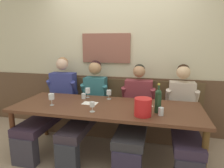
# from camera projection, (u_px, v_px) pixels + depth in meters

# --- Properties ---
(ground_plane) EXTENTS (6.80, 6.80, 0.02)m
(ground_plane) POSITION_uv_depth(u_px,v_px,m) (104.00, 160.00, 2.76)
(ground_plane) COLOR tan
(ground_plane) RESTS_ON ground
(room_wall_back) EXTENTS (6.80, 0.12, 2.80)m
(room_wall_back) POSITION_uv_depth(u_px,v_px,m) (120.00, 53.00, 3.51)
(room_wall_back) COLOR beige
(room_wall_back) RESTS_ON ground
(wood_wainscot_panel) EXTENTS (6.80, 0.03, 0.98)m
(wood_wainscot_panel) POSITION_uv_depth(u_px,v_px,m) (119.00, 103.00, 3.65)
(wood_wainscot_panel) COLOR brown
(wood_wainscot_panel) RESTS_ON ground
(wall_bench) EXTENTS (2.82, 0.42, 0.94)m
(wall_bench) POSITION_uv_depth(u_px,v_px,m) (117.00, 118.00, 3.49)
(wall_bench) COLOR brown
(wall_bench) RESTS_ON ground
(dining_table) EXTENTS (2.52, 0.92, 0.74)m
(dining_table) POSITION_uv_depth(u_px,v_px,m) (106.00, 110.00, 2.73)
(dining_table) COLOR #563120
(dining_table) RESTS_ON ground
(person_right_seat) EXTENTS (0.54, 1.34, 1.33)m
(person_right_seat) POSITION_uv_depth(u_px,v_px,m) (54.00, 101.00, 3.27)
(person_right_seat) COLOR #363340
(person_right_seat) RESTS_ON ground
(person_center_left_seat) EXTENTS (0.47, 1.35, 1.28)m
(person_center_left_seat) POSITION_uv_depth(u_px,v_px,m) (89.00, 104.00, 3.15)
(person_center_left_seat) COLOR #2F313C
(person_center_left_seat) RESTS_ON ground
(person_left_seat) EXTENTS (0.54, 1.34, 1.24)m
(person_left_seat) POSITION_uv_depth(u_px,v_px,m) (135.00, 111.00, 2.95)
(person_left_seat) COLOR #2F2941
(person_left_seat) RESTS_ON ground
(person_center_right_seat) EXTENTS (0.49, 1.34, 1.25)m
(person_center_right_seat) POSITION_uv_depth(u_px,v_px,m) (183.00, 113.00, 2.80)
(person_center_right_seat) COLOR #2D2A37
(person_center_right_seat) RESTS_ON ground
(ice_bucket) EXTENTS (0.20, 0.20, 0.21)m
(ice_bucket) POSITION_uv_depth(u_px,v_px,m) (143.00, 107.00, 2.33)
(ice_bucket) COLOR red
(ice_bucket) RESTS_ON dining_table
(wine_bottle_amber_mid) EXTENTS (0.08, 0.08, 0.36)m
(wine_bottle_amber_mid) POSITION_uv_depth(u_px,v_px,m) (158.00, 100.00, 2.42)
(wine_bottle_amber_mid) COLOR #1E3B23
(wine_bottle_amber_mid) RESTS_ON dining_table
(wine_glass_mid_left) EXTENTS (0.07, 0.07, 0.15)m
(wine_glass_mid_left) POSITION_uv_depth(u_px,v_px,m) (88.00, 91.00, 3.09)
(wine_glass_mid_left) COLOR silver
(wine_glass_mid_left) RESTS_ON dining_table
(wine_glass_near_bucket) EXTENTS (0.08, 0.08, 0.16)m
(wine_glass_near_bucket) POSITION_uv_depth(u_px,v_px,m) (51.00, 97.00, 2.71)
(wine_glass_near_bucket) COLOR silver
(wine_glass_near_bucket) RESTS_ON dining_table
(wine_glass_mid_right) EXTENTS (0.07, 0.07, 0.14)m
(wine_glass_mid_right) POSITION_uv_depth(u_px,v_px,m) (109.00, 93.00, 3.01)
(wine_glass_mid_right) COLOR silver
(wine_glass_mid_right) RESTS_ON dining_table
(wine_glass_by_bottle) EXTENTS (0.07, 0.07, 0.13)m
(wine_glass_by_bottle) POSITION_uv_depth(u_px,v_px,m) (92.00, 105.00, 2.46)
(wine_glass_by_bottle) COLOR silver
(wine_glass_by_bottle) RESTS_ON dining_table
(water_tumbler_center) EXTENTS (0.06, 0.06, 0.10)m
(water_tumbler_center) POSITION_uv_depth(u_px,v_px,m) (161.00, 111.00, 2.35)
(water_tumbler_center) COLOR silver
(water_tumbler_center) RESTS_ON dining_table
(water_tumbler_left) EXTENTS (0.07, 0.07, 0.08)m
(water_tumbler_left) POSITION_uv_depth(u_px,v_px,m) (84.00, 96.00, 3.04)
(water_tumbler_left) COLOR silver
(water_tumbler_left) RESTS_ON dining_table
(water_tumbler_right) EXTENTS (0.06, 0.06, 0.09)m
(water_tumbler_right) POSITION_uv_depth(u_px,v_px,m) (147.00, 105.00, 2.59)
(water_tumbler_right) COLOR silver
(water_tumbler_right) RESTS_ON dining_table
(tasting_sheet_left_guest) EXTENTS (0.21, 0.16, 0.00)m
(tasting_sheet_left_guest) POSITION_uv_depth(u_px,v_px,m) (90.00, 103.00, 2.81)
(tasting_sheet_left_guest) COLOR white
(tasting_sheet_left_guest) RESTS_ON dining_table
(tasting_sheet_right_guest) EXTENTS (0.24, 0.19, 0.00)m
(tasting_sheet_right_guest) POSITION_uv_depth(u_px,v_px,m) (144.00, 105.00, 2.74)
(tasting_sheet_right_guest) COLOR white
(tasting_sheet_right_guest) RESTS_ON dining_table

